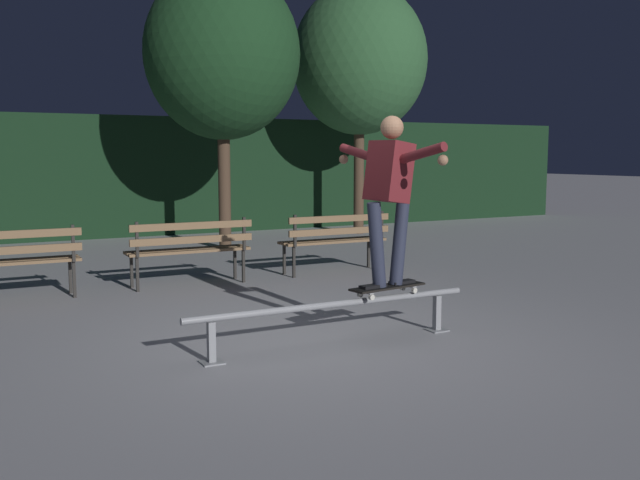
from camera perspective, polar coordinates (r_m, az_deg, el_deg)
ground_plane at (r=6.58m, az=-0.01°, el=-8.01°), size 90.00×90.00×0.00m
hedge_backdrop at (r=15.46m, az=-16.87°, el=4.98°), size 24.00×1.20×2.50m
grind_rail at (r=6.28m, az=1.12°, el=-5.78°), size 2.79×0.18×0.40m
skateboard at (r=6.54m, az=5.51°, el=-3.84°), size 0.80×0.32×0.09m
skateboarder at (r=6.43m, az=5.63°, el=4.38°), size 0.63×1.39×1.56m
park_bench_leftmost at (r=8.83m, az=-24.01°, el=-1.22°), size 1.60×0.42×0.88m
park_bench_left_center at (r=9.22m, az=-10.52°, el=-0.41°), size 1.60×0.42×0.88m
park_bench_right_center at (r=10.07m, az=1.28°, el=0.32°), size 1.60×0.42×0.88m
tree_behind_benches at (r=12.92m, az=-7.94°, el=14.72°), size 2.75×2.75×4.99m
tree_far_right at (r=15.31m, az=3.23°, el=14.35°), size 2.85×2.85×5.26m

